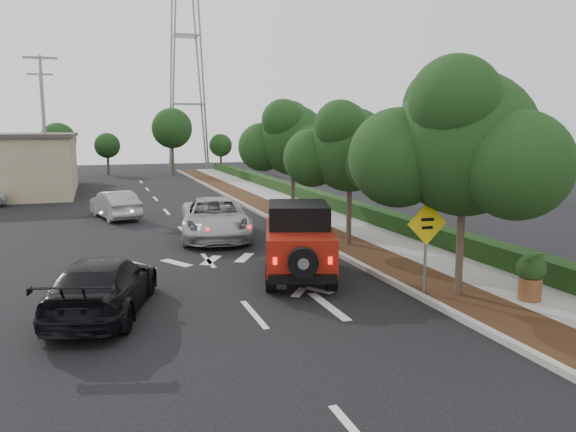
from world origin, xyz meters
name	(u,v)px	position (x,y,z in m)	size (l,w,h in m)	color
ground	(254,314)	(0.00, 0.00, 0.00)	(120.00, 120.00, 0.00)	black
curb	(280,224)	(4.60, 12.00, 0.07)	(0.20, 70.00, 0.15)	#9E9B93
planting_strip	(300,223)	(5.60, 12.00, 0.06)	(1.80, 70.00, 0.12)	black
sidewalk	(336,221)	(7.50, 12.00, 0.06)	(2.00, 70.00, 0.12)	gray
hedge	(362,212)	(8.90, 12.00, 0.40)	(0.80, 70.00, 0.80)	black
transmission_tower	(189,170)	(6.00, 48.00, 0.00)	(7.00, 4.00, 28.00)	slate
street_tree_near	(457,298)	(5.60, -0.50, 0.00)	(3.80, 3.80, 5.92)	black
street_tree_mid	(348,247)	(5.60, 6.50, 0.00)	(3.20, 3.20, 5.32)	black
street_tree_far	(293,221)	(5.60, 13.00, 0.00)	(3.40, 3.40, 5.62)	black
light_pole_a	(49,199)	(-6.50, 26.00, 0.00)	(2.00, 0.22, 9.00)	slate
light_pole_b	(47,182)	(-7.50, 38.00, 0.00)	(2.00, 0.22, 9.00)	slate
red_jeep	(298,240)	(2.27, 3.04, 1.16)	(3.07, 4.66, 2.28)	black
silver_suv_ahead	(215,218)	(1.07, 10.00, 0.83)	(2.74, 5.94, 1.65)	#A5A6AC
black_suv_oncoming	(103,286)	(-3.53, 1.25, 0.72)	(2.01, 4.95, 1.44)	black
silver_sedan_oncoming	(115,205)	(-2.73, 16.61, 0.70)	(1.49, 4.27, 1.41)	#9A9CA2
speed_hump_sign	(426,235)	(4.80, -0.11, 1.73)	(1.18, 0.11, 2.50)	slate
terracotta_planter	(531,272)	(7.06, -1.55, 0.86)	(0.73, 0.73, 1.28)	brown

